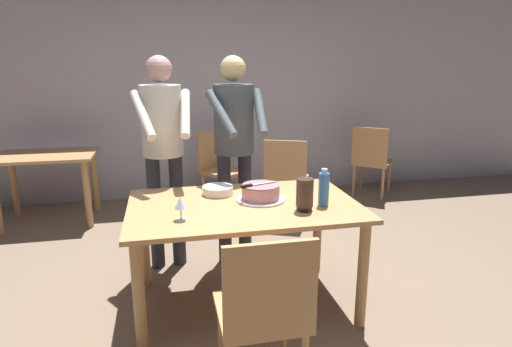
{
  "coord_description": "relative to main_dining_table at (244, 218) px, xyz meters",
  "views": [
    {
      "loc": [
        -0.5,
        -2.67,
        1.66
      ],
      "look_at": [
        0.13,
        0.2,
        0.9
      ],
      "focal_mm": 30.02,
      "sensor_mm": 36.0,
      "label": 1
    }
  ],
  "objects": [
    {
      "name": "plate_stack",
      "position": [
        -0.14,
        0.24,
        0.14
      ],
      "size": [
        0.22,
        0.22,
        0.06
      ],
      "color": "white",
      "rests_on": "main_dining_table"
    },
    {
      "name": "back_wall",
      "position": [
        0.0,
        2.76,
        0.71
      ],
      "size": [
        10.0,
        0.12,
        2.7
      ],
      "primitive_type": "cube",
      "color": "#ADA8B2",
      "rests_on": "ground_plane"
    },
    {
      "name": "person_cutting_cake",
      "position": [
        0.05,
        0.7,
        0.43
      ],
      "size": [
        0.46,
        0.57,
        1.72
      ],
      "color": "#2D2D38",
      "rests_on": "ground_plane"
    },
    {
      "name": "water_bottle",
      "position": [
        0.5,
        -0.15,
        0.22
      ],
      "size": [
        0.07,
        0.07,
        0.25
      ],
      "color": "#387AC6",
      "rests_on": "main_dining_table"
    },
    {
      "name": "background_chair_1",
      "position": [
        0.75,
        1.55,
        -0.15
      ],
      "size": [
        0.58,
        0.58,
        0.9
      ],
      "color": "tan",
      "rests_on": "ground_plane"
    },
    {
      "name": "cake_knife",
      "position": [
        0.06,
        0.03,
        0.22
      ],
      "size": [
        0.26,
        0.11,
        0.02
      ],
      "color": "silver",
      "rests_on": "cake_on_platter"
    },
    {
      "name": "background_table",
      "position": [
        -1.73,
        2.06,
        -0.07
      ],
      "size": [
        1.0,
        0.7,
        0.74
      ],
      "color": "tan",
      "rests_on": "ground_plane"
    },
    {
      "name": "ground_plane",
      "position": [
        0.0,
        0.0,
        -0.64
      ],
      "size": [
        14.0,
        14.0,
        0.0
      ],
      "primitive_type": "plane",
      "color": "#7A6651"
    },
    {
      "name": "background_chair_2",
      "position": [
        0.13,
        2.19,
        -0.15
      ],
      "size": [
        0.61,
        0.61,
        0.9
      ],
      "color": "tan",
      "rests_on": "ground_plane"
    },
    {
      "name": "chair_near_side",
      "position": [
        -0.06,
        -0.86,
        -0.15
      ],
      "size": [
        0.44,
        0.44,
        0.9
      ],
      "color": "tan",
      "rests_on": "ground_plane"
    },
    {
      "name": "background_chair_0",
      "position": [
        2.04,
        2.16,
        -0.15
      ],
      "size": [
        0.62,
        0.62,
        0.9
      ],
      "color": "tan",
      "rests_on": "ground_plane"
    },
    {
      "name": "hurricane_lamp",
      "position": [
        0.35,
        -0.22,
        0.21
      ],
      "size": [
        0.11,
        0.11,
        0.21
      ],
      "color": "black",
      "rests_on": "main_dining_table"
    },
    {
      "name": "main_dining_table",
      "position": [
        0.0,
        0.0,
        0.0
      ],
      "size": [
        1.52,
        0.97,
        0.75
      ],
      "color": "tan",
      "rests_on": "ground_plane"
    },
    {
      "name": "wine_glass_near",
      "position": [
        -0.42,
        -0.22,
        0.21
      ],
      "size": [
        0.08,
        0.08,
        0.14
      ],
      "color": "silver",
      "rests_on": "main_dining_table"
    },
    {
      "name": "cake_on_platter",
      "position": [
        0.13,
        0.05,
        0.16
      ],
      "size": [
        0.34,
        0.34,
        0.11
      ],
      "color": "silver",
      "rests_on": "main_dining_table"
    },
    {
      "name": "person_standing_beside",
      "position": [
        -0.51,
        0.73,
        0.43
      ],
      "size": [
        0.46,
        0.57,
        1.72
      ],
      "color": "#2D2D38",
      "rests_on": "ground_plane"
    }
  ]
}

